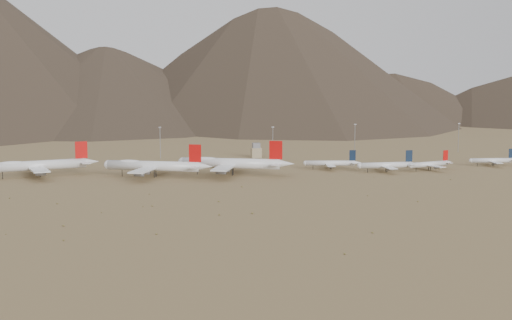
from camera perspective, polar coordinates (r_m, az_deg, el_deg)
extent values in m
plane|color=#97794E|center=(402.10, -1.17, -1.83)|extent=(3000.00, 3000.00, 0.00)
cylinder|color=white|center=(440.11, -18.84, -0.46)|extent=(60.78, 23.54, 6.35)
cone|color=white|center=(445.92, -14.46, -0.15)|extent=(12.24, 8.62, 5.72)
cube|color=white|center=(440.06, -19.00, -0.59)|extent=(25.43, 56.85, 0.79)
cube|color=white|center=(444.91, -15.08, -0.17)|extent=(11.38, 22.11, 0.38)
cube|color=red|center=(443.77, -15.27, 0.87)|extent=(7.83, 2.82, 11.27)
cylinder|color=black|center=(438.46, -21.60, -1.30)|extent=(0.41, 0.41, 4.30)
cylinder|color=black|center=(442.51, -18.69, -1.11)|extent=(0.51, 0.51, 4.30)
cylinder|color=black|center=(439.39, -18.63, -1.16)|extent=(0.51, 0.51, 4.30)
ellipsoid|color=white|center=(438.06, -20.92, -0.34)|extent=(20.22, 10.15, 3.81)
cylinder|color=slate|center=(451.35, -19.18, -0.62)|extent=(6.71, 4.49, 2.86)
cylinder|color=slate|center=(429.18, -18.78, -0.97)|extent=(6.71, 4.49, 2.86)
cylinder|color=slate|center=(461.34, -19.35, -0.47)|extent=(6.71, 4.49, 2.86)
cylinder|color=slate|center=(419.21, -18.59, -1.15)|extent=(6.71, 4.49, 2.86)
cylinder|color=white|center=(419.60, -9.13, -0.52)|extent=(59.52, 28.29, 6.35)
sphere|color=white|center=(431.17, -12.96, -0.41)|extent=(6.22, 6.22, 6.22)
cone|color=white|center=(408.94, -4.60, -0.58)|extent=(12.38, 9.35, 5.71)
cube|color=white|center=(420.15, -9.28, -0.64)|extent=(29.66, 56.02, 0.79)
cube|color=white|center=(410.27, -5.26, -0.54)|extent=(12.94, 21.94, 0.38)
cube|color=red|center=(409.64, -5.44, 0.60)|extent=(7.64, 3.44, 11.26)
cylinder|color=black|center=(428.20, -11.82, -1.15)|extent=(0.41, 0.41, 4.30)
cylinder|color=black|center=(421.37, -8.88, -1.21)|extent=(0.51, 0.51, 4.30)
cylinder|color=black|center=(418.42, -9.03, -1.27)|extent=(0.51, 0.51, 4.30)
ellipsoid|color=white|center=(425.17, -11.15, -0.23)|extent=(20.04, 11.59, 3.81)
cylinder|color=slate|center=(430.83, -8.76, -0.66)|extent=(6.76, 4.90, 2.86)
cylinder|color=slate|center=(409.93, -9.83, -1.06)|extent=(6.76, 4.90, 2.86)
cylinder|color=slate|center=(440.29, -8.31, -0.49)|extent=(6.76, 4.90, 2.86)
cylinder|color=slate|center=(400.58, -10.35, -1.26)|extent=(6.76, 4.90, 2.86)
cylinder|color=white|center=(423.80, -2.26, -0.29)|extent=(63.77, 28.91, 6.76)
sphere|color=white|center=(431.88, -6.51, -0.20)|extent=(6.63, 6.63, 6.63)
cone|color=white|center=(417.56, 2.66, -0.33)|extent=(13.16, 9.77, 6.09)
cube|color=white|center=(424.21, -2.43, -0.43)|extent=(30.51, 59.93, 0.85)
cube|color=white|center=(418.23, 1.95, -0.30)|extent=(13.39, 23.43, 0.41)
cube|color=red|center=(417.41, 1.78, 0.89)|extent=(8.20, 3.50, 12.00)
cylinder|color=black|center=(429.95, -5.24, -0.98)|extent=(0.44, 0.44, 4.58)
cylinder|color=black|center=(425.92, -2.04, -1.03)|extent=(0.55, 0.55, 4.58)
cylinder|color=black|center=(422.64, -2.13, -1.09)|extent=(0.55, 0.55, 4.58)
ellipsoid|color=white|center=(427.48, -4.49, 0.00)|extent=(21.41, 11.98, 4.06)
cylinder|color=slate|center=(436.05, -2.09, -0.45)|extent=(7.19, 5.11, 3.04)
cylinder|color=slate|center=(412.82, -2.79, -0.87)|extent=(7.19, 5.11, 3.04)
cylinder|color=slate|center=(446.53, -1.80, -0.27)|extent=(7.19, 5.11, 3.04)
cylinder|color=slate|center=(402.40, -3.13, -1.07)|extent=(7.19, 5.11, 3.04)
cylinder|color=white|center=(455.61, 6.60, -0.28)|extent=(34.54, 9.43, 3.73)
sphere|color=white|center=(453.78, 4.44, -0.28)|extent=(3.66, 3.66, 3.66)
cone|color=white|center=(458.38, 8.99, -0.24)|extent=(6.67, 4.35, 3.36)
cube|color=white|center=(455.59, 6.51, -0.35)|extent=(10.35, 29.99, 0.47)
cube|color=white|center=(457.92, 8.65, -0.23)|extent=(4.92, 11.56, 0.22)
cube|color=#111F34|center=(457.20, 8.58, 0.42)|extent=(4.47, 1.08, 7.37)
cylinder|color=black|center=(454.67, 5.09, -0.67)|extent=(0.39, 0.39, 2.56)
cylinder|color=black|center=(457.02, 6.66, -0.66)|extent=(0.49, 0.49, 2.56)
cylinder|color=black|center=(455.18, 6.69, -0.69)|extent=(0.49, 0.49, 2.56)
cylinder|color=slate|center=(463.84, 6.39, -0.33)|extent=(3.67, 2.23, 1.68)
cylinder|color=slate|center=(447.59, 6.64, -0.60)|extent=(3.67, 2.23, 1.68)
cylinder|color=white|center=(448.14, 11.44, -0.45)|extent=(37.06, 4.51, 4.02)
sphere|color=white|center=(441.45, 9.22, -0.51)|extent=(3.94, 3.94, 3.94)
cone|color=white|center=(456.36, 13.85, -0.34)|extent=(6.71, 3.70, 3.62)
cube|color=white|center=(447.93, 11.36, -0.53)|extent=(6.34, 31.80, 0.50)
cube|color=white|center=(455.12, 13.51, -0.34)|extent=(3.49, 12.10, 0.24)
cube|color=#111F34|center=(454.17, 13.45, 0.36)|extent=(4.82, 0.43, 7.93)
cylinder|color=black|center=(443.83, 9.89, -0.92)|extent=(0.42, 0.42, 2.75)
cylinder|color=black|center=(449.77, 11.47, -0.86)|extent=(0.53, 0.53, 2.75)
cylinder|color=black|center=(447.94, 11.57, -0.89)|extent=(0.53, 0.53, 2.75)
cylinder|color=slate|center=(456.22, 10.93, -0.51)|extent=(3.72, 1.86, 1.81)
cylinder|color=slate|center=(439.93, 11.79, -0.80)|extent=(3.72, 1.86, 1.81)
cylinder|color=white|center=(463.72, 15.13, -0.36)|extent=(32.92, 13.97, 3.63)
sphere|color=white|center=(452.39, 13.59, -0.49)|extent=(3.56, 3.56, 3.56)
cone|color=white|center=(476.74, 16.76, -0.19)|extent=(6.75, 5.00, 3.27)
cube|color=white|center=(463.32, 15.07, -0.44)|extent=(14.10, 28.92, 0.45)
cube|color=white|center=(474.84, 16.54, -0.20)|extent=(6.29, 11.30, 0.22)
cube|color=red|center=(473.80, 16.50, 0.40)|extent=(4.23, 1.68, 7.17)
cylinder|color=black|center=(456.15, 14.05, -0.84)|extent=(0.38, 0.38, 2.49)
cylinder|color=black|center=(465.21, 15.10, -0.72)|extent=(0.48, 0.48, 2.49)
cylinder|color=black|center=(463.91, 15.25, -0.75)|extent=(0.48, 0.48, 2.49)
cylinder|color=slate|center=(469.23, 14.39, -0.43)|extent=(3.69, 2.60, 1.64)
cylinder|color=slate|center=(457.71, 15.76, -0.66)|extent=(3.69, 2.60, 1.64)
cylinder|color=white|center=(502.07, 20.25, -0.04)|extent=(32.06, 6.18, 3.46)
sphere|color=white|center=(495.42, 18.58, -0.06)|extent=(3.39, 3.39, 3.39)
cube|color=white|center=(501.86, 20.18, -0.09)|extent=(7.42, 27.66, 0.43)
cube|color=white|center=(508.80, 21.81, 0.02)|extent=(3.75, 10.59, 0.21)
cube|color=#111F34|center=(508.00, 21.77, 0.56)|extent=(4.16, 0.67, 6.83)
cylinder|color=black|center=(497.71, 19.08, -0.38)|extent=(0.36, 0.36, 2.37)
cylinder|color=black|center=(503.46, 20.26, -0.35)|extent=(0.46, 0.46, 2.37)
cylinder|color=black|center=(501.91, 20.34, -0.38)|extent=(0.46, 0.46, 2.37)
cylinder|color=slate|center=(508.82, 19.81, -0.09)|extent=(3.31, 1.82, 1.56)
cylinder|color=slate|center=(495.11, 20.56, -0.30)|extent=(3.31, 1.82, 1.56)
cube|color=tan|center=(523.89, 0.01, 0.66)|extent=(8.00, 8.00, 8.00)
cube|color=slate|center=(523.27, 0.01, 1.31)|extent=(6.00, 6.00, 4.00)
cylinder|color=gray|center=(521.49, -8.51, 1.49)|extent=(0.50, 0.50, 25.00)
cube|color=gray|center=(520.45, -8.54, 2.89)|extent=(2.00, 0.60, 0.80)
cylinder|color=gray|center=(518.56, 1.50, 1.53)|extent=(0.50, 0.50, 25.00)
cube|color=gray|center=(517.52, 1.51, 2.94)|extent=(2.00, 0.60, 0.80)
cylinder|color=gray|center=(558.70, 8.78, 1.84)|extent=(0.50, 0.50, 25.00)
cube|color=gray|center=(557.74, 8.80, 3.15)|extent=(2.00, 0.60, 0.80)
cylinder|color=gray|center=(591.21, 17.56, 1.87)|extent=(0.50, 0.50, 25.00)
cube|color=gray|center=(590.30, 17.60, 3.11)|extent=(2.00, 0.60, 0.80)
ellipsoid|color=olive|center=(363.84, -21.05, -3.18)|extent=(0.85, 0.85, 0.52)
ellipsoid|color=olive|center=(422.00, 10.44, -1.50)|extent=(0.50, 0.50, 0.35)
ellipsoid|color=olive|center=(297.62, -3.29, -4.87)|extent=(0.82, 0.82, 0.71)
ellipsoid|color=olive|center=(267.20, 10.32, -6.36)|extent=(1.00, 1.00, 0.51)
ellipsoid|color=olive|center=(339.46, -17.23, -3.72)|extent=(0.96, 0.96, 0.62)
ellipsoid|color=olive|center=(376.16, -1.25, -2.39)|extent=(1.06, 1.06, 0.63)
ellipsoid|color=olive|center=(287.00, -16.74, -5.61)|extent=(1.00, 1.00, 0.65)
ellipsoid|color=olive|center=(311.16, -13.58, -4.56)|extent=(0.58, 0.58, 0.52)
ellipsoid|color=olive|center=(322.22, -9.20, -4.05)|extent=(0.98, 0.98, 0.60)
ellipsoid|color=olive|center=(300.46, -0.33, -4.74)|extent=(1.04, 1.04, 0.78)
ellipsoid|color=olive|center=(339.98, 14.20, -3.60)|extent=(0.76, 0.76, 0.67)
ellipsoid|color=olive|center=(279.58, -21.34, -6.16)|extent=(0.58, 0.58, 0.30)
ellipsoid|color=olive|center=(352.26, 9.89, -3.14)|extent=(0.61, 0.61, 0.52)
ellipsoid|color=olive|center=(321.74, -10.01, -4.10)|extent=(0.69, 0.69, 0.39)
ellipsoid|color=olive|center=(261.20, -16.73, -6.85)|extent=(0.79, 0.79, 0.55)
ellipsoid|color=olive|center=(330.61, -3.34, -3.69)|extent=(1.09, 1.09, 0.62)
ellipsoid|color=olive|center=(357.00, -9.47, -3.00)|extent=(0.78, 0.78, 0.42)
ellipsoid|color=olive|center=(422.24, 16.91, -1.68)|extent=(0.80, 0.80, 0.47)
ellipsoid|color=olive|center=(233.47, 7.89, -8.25)|extent=(0.88, 0.88, 0.56)
ellipsoid|color=olive|center=(263.44, -8.83, -6.50)|extent=(0.81, 0.81, 0.67)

